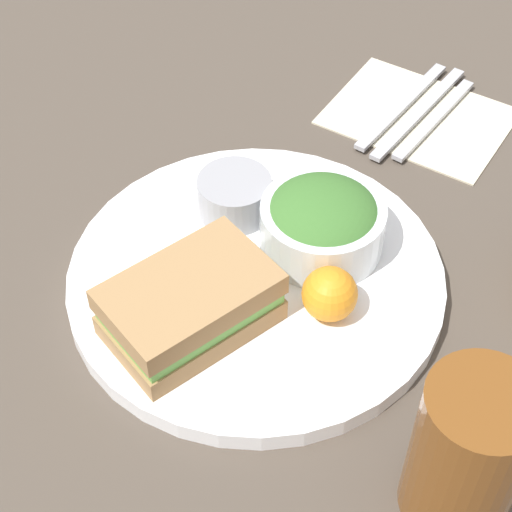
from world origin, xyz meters
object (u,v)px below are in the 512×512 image
Objects in this scene: sandwich at (190,305)px; fork at (404,106)px; knife at (419,113)px; salad_bowl at (323,222)px; dressing_cup at (235,196)px; plate at (256,279)px; spoon at (434,119)px; drink_glass at (468,454)px.

sandwich is 0.88× the size of fork.
knife is at bearing 174.78° from sandwich.
sandwich is 0.14m from salad_bowl.
dressing_cup is at bearing -86.86° from salad_bowl.
sandwich reaches higher than fork.
plate is 0.29m from spoon.
sandwich is 2.27× the size of dressing_cup.
plate is 4.84× the size of dressing_cup.
salad_bowl reaches higher than spoon.
drink_glass is at bearing -145.93° from fork.
sandwich is 1.17× the size of drink_glass.
salad_bowl is 0.23m from spoon.
fork is 1.11× the size of spoon.
drink_glass is (0.15, 0.19, 0.02)m from salad_bowl.
plate is at bearing 46.79° from dressing_cup.
fork is at bearing 90.00° from knife.
plate is 3.00× the size of salad_bowl.
drink_glass is at bearing -147.90° from knife.
salad_bowl is 0.23m from knife.
plate is at bearing 170.33° from sandwich.
knife is (-0.29, 0.02, -0.00)m from plate.
knife is 1.17× the size of spoon.
spoon is at bearing -90.00° from fork.
drink_glass is 0.44m from knife.
salad_bowl is 1.61× the size of dressing_cup.
knife is 0.02m from spoon.
salad_bowl is at bearing -173.30° from knife.
plate is at bearing 180.00° from knife.
plate is 1.87× the size of fork.
dressing_cup is at bearing 170.16° from fork.
knife is (0.00, 0.02, 0.00)m from fork.
fork is (-0.38, -0.22, -0.06)m from drink_glass.
spoon is at bearing 171.96° from sandwich.
spoon is (-0.29, 0.04, -0.00)m from plate.
sandwich is (0.08, -0.01, 0.03)m from plate.
sandwich reaches higher than dressing_cup.
sandwich is 1.41× the size of salad_bowl.
plate is 0.08m from salad_bowl.
drink_glass is 0.71× the size of knife.
dressing_cup is 0.25m from knife.
spoon is (-0.38, -0.19, -0.06)m from drink_glass.
drink_glass reaches higher than spoon.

